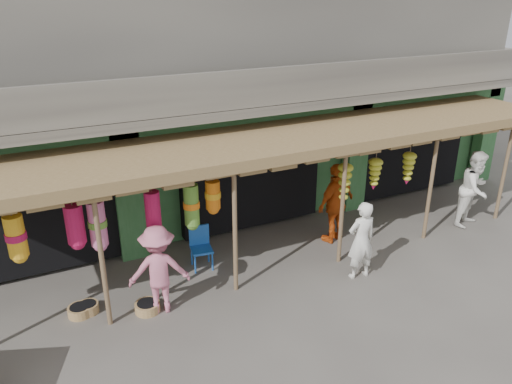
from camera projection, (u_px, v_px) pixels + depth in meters
name	position (u px, v px, depth m)	size (l,w,h in m)	color
ground	(295.00, 267.00, 10.85)	(80.00, 80.00, 0.00)	#514C47
building	(208.00, 77.00, 13.59)	(16.40, 6.80, 7.00)	gray
awning	(273.00, 144.00, 10.47)	(14.00, 2.70, 2.79)	brown
blue_chair	(201.00, 245.00, 10.72)	(0.50, 0.51, 0.92)	blue
basket_left	(80.00, 311.00, 9.24)	(0.44, 0.44, 0.18)	#8A5D3F
basket_mid	(147.00, 307.00, 9.35)	(0.47, 0.47, 0.18)	olive
basket_right	(88.00, 308.00, 9.32)	(0.40, 0.40, 0.18)	#A5824D
person_front	(361.00, 240.00, 10.19)	(0.62, 0.41, 1.70)	white
person_right	(475.00, 189.00, 12.45)	(0.95, 0.74, 1.95)	white
person_vendor	(336.00, 203.00, 11.64)	(1.14, 0.47, 1.94)	#C74D12
person_shopper	(159.00, 270.00, 9.10)	(1.12, 0.65, 1.74)	#CC6C88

